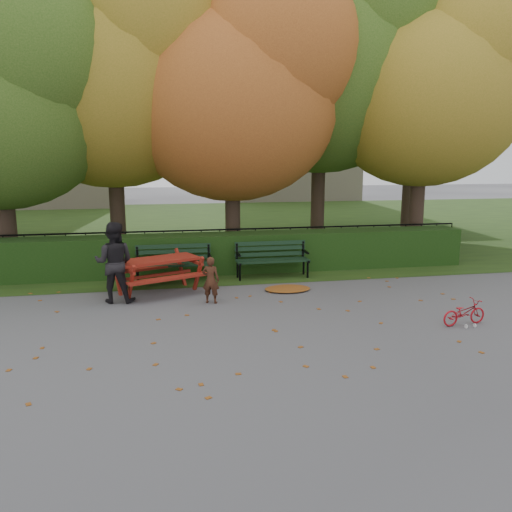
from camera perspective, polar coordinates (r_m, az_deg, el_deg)
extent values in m
plane|color=slate|center=(8.77, 0.14, -8.24)|extent=(90.00, 90.00, 0.00)
plane|color=#1F3613|center=(22.37, -6.85, 3.53)|extent=(90.00, 90.00, 0.00)
cube|color=#BEAE93|center=(35.22, -24.27, 17.61)|extent=(10.00, 7.00, 15.00)
cube|color=#BEAE93|center=(37.51, 3.97, 15.75)|extent=(9.00, 6.00, 12.00)
cube|color=black|center=(12.95, -3.73, 0.35)|extent=(13.00, 0.90, 1.00)
cube|color=black|center=(13.81, -4.14, -0.76)|extent=(14.00, 0.04, 0.04)
cube|color=black|center=(13.65, -4.19, 3.02)|extent=(14.00, 0.04, 0.04)
cylinder|color=black|center=(13.71, -16.71, 0.50)|extent=(0.03, 0.03, 1.00)
cylinder|color=black|center=(13.73, -4.16, 0.95)|extent=(0.03, 0.03, 1.00)
cylinder|color=black|center=(14.39, 7.78, 1.35)|extent=(0.03, 0.03, 1.00)
cylinder|color=black|center=(15.87, 19.84, 1.69)|extent=(0.03, 0.03, 1.00)
cylinder|color=#33231C|center=(14.54, -26.56, 3.62)|extent=(0.44, 0.44, 2.62)
sphere|color=#2D5216|center=(13.77, -24.72, 20.49)|extent=(4.20, 4.20, 4.20)
cylinder|color=#33231C|center=(15.23, -15.58, 5.65)|extent=(0.44, 0.44, 3.15)
ellipsoid|color=olive|center=(15.31, -16.26, 18.32)|extent=(6.40, 6.40, 5.76)
sphere|color=olive|center=(14.74, -12.12, 24.51)|extent=(4.80, 4.80, 4.80)
cylinder|color=#33231C|center=(14.56, -2.68, 5.12)|extent=(0.44, 0.44, 2.80)
ellipsoid|color=#99491C|center=(14.56, -2.79, 16.95)|extent=(6.00, 6.00, 5.40)
sphere|color=#99491C|center=(14.23, 2.17, 22.60)|extent=(4.50, 4.50, 4.50)
cylinder|color=#33231C|center=(16.48, 7.08, 6.96)|extent=(0.44, 0.44, 3.50)
ellipsoid|color=#2D5216|center=(16.64, 7.41, 19.95)|extent=(6.80, 6.80, 6.12)
sphere|color=#2D5216|center=(16.58, 12.89, 25.21)|extent=(5.10, 5.10, 5.10)
cylinder|color=#33231C|center=(16.20, 17.89, 5.52)|extent=(0.44, 0.44, 2.97)
ellipsoid|color=olive|center=(16.24, 18.58, 16.77)|extent=(5.80, 5.80, 5.22)
sphere|color=olive|center=(16.34, 23.54, 21.05)|extent=(4.35, 4.35, 4.35)
cylinder|color=#33231C|center=(20.56, 16.96, 6.87)|extent=(0.44, 0.44, 3.15)
ellipsoid|color=#2D5216|center=(20.62, 17.51, 16.26)|extent=(6.00, 6.00, 5.40)
sphere|color=#2D5216|center=(20.67, 21.50, 19.79)|extent=(4.50, 4.50, 4.50)
cube|color=black|center=(11.81, -9.32, -1.12)|extent=(1.80, 0.12, 0.04)
cube|color=black|center=(11.98, -9.35, -0.94)|extent=(1.80, 0.12, 0.04)
cube|color=black|center=(12.16, -9.37, -0.77)|extent=(1.80, 0.12, 0.04)
cube|color=black|center=(12.23, -9.40, -0.18)|extent=(1.80, 0.05, 0.10)
cube|color=black|center=(12.20, -9.43, 0.51)|extent=(1.80, 0.05, 0.10)
cube|color=black|center=(12.18, -9.44, 1.11)|extent=(1.80, 0.05, 0.10)
cube|color=black|center=(12.00, -13.40, -1.19)|extent=(0.05, 0.55, 0.06)
cube|color=black|center=(12.22, -13.40, 0.11)|extent=(0.05, 0.05, 0.41)
cylinder|color=black|center=(11.86, -13.39, -2.31)|extent=(0.05, 0.05, 0.44)
cylinder|color=black|center=(12.21, -13.33, -1.93)|extent=(0.05, 0.05, 0.44)
cube|color=black|center=(11.98, -13.44, -0.23)|extent=(0.05, 0.45, 0.04)
cube|color=black|center=(12.04, -5.30, -0.88)|extent=(0.05, 0.55, 0.06)
cube|color=black|center=(12.26, -5.45, 0.40)|extent=(0.05, 0.05, 0.41)
cylinder|color=black|center=(11.91, -5.19, -2.00)|extent=(0.05, 0.05, 0.44)
cylinder|color=black|center=(12.26, -5.37, -1.63)|extent=(0.05, 0.05, 0.44)
cube|color=black|center=(12.02, -5.32, 0.07)|extent=(0.05, 0.45, 0.04)
cube|color=black|center=(12.11, 2.10, -0.68)|extent=(1.80, 0.12, 0.04)
cube|color=black|center=(12.28, 1.91, -0.51)|extent=(1.80, 0.12, 0.04)
cube|color=black|center=(12.45, 1.73, -0.35)|extent=(1.80, 0.12, 0.04)
cube|color=black|center=(12.52, 1.64, 0.23)|extent=(1.80, 0.05, 0.10)
cube|color=black|center=(12.49, 1.64, 0.90)|extent=(1.80, 0.05, 0.10)
cube|color=black|center=(12.47, 1.65, 1.49)|extent=(1.80, 0.05, 0.10)
cube|color=black|center=(12.13, -2.01, -0.76)|extent=(0.05, 0.55, 0.06)
cube|color=black|center=(12.34, -2.21, 0.52)|extent=(0.05, 0.05, 0.41)
cylinder|color=black|center=(12.00, -1.86, -1.86)|extent=(0.05, 0.05, 0.44)
cylinder|color=black|center=(12.34, -2.13, -1.50)|extent=(0.05, 0.05, 0.44)
cube|color=black|center=(12.11, -2.03, 0.19)|extent=(0.05, 0.45, 0.04)
cube|color=black|center=(12.50, 5.71, -0.45)|extent=(0.05, 0.55, 0.06)
cube|color=black|center=(12.71, 5.38, 0.78)|extent=(0.05, 0.05, 0.41)
cylinder|color=black|center=(12.37, 5.93, -1.52)|extent=(0.05, 0.05, 0.44)
cylinder|color=black|center=(12.71, 5.46, -1.17)|extent=(0.05, 0.05, 0.44)
cube|color=black|center=(12.48, 5.70, 0.47)|extent=(0.05, 0.45, 0.04)
cube|color=maroon|center=(11.09, -11.25, -0.45)|extent=(1.92, 1.38, 0.06)
cube|color=maroon|center=(10.62, -9.94, -2.54)|extent=(1.73, 0.92, 0.05)
cube|color=maroon|center=(11.68, -12.33, -1.39)|extent=(1.73, 0.92, 0.05)
cube|color=maroon|center=(10.48, -14.10, -3.11)|extent=(0.25, 0.49, 0.86)
cube|color=maroon|center=(11.30, -15.66, -2.17)|extent=(0.25, 0.49, 0.86)
cube|color=maroon|center=(10.84, -14.98, -1.31)|extent=(0.58, 1.25, 0.06)
cube|color=maroon|center=(11.08, -6.63, -2.09)|extent=(0.25, 0.49, 0.86)
cube|color=maroon|center=(11.86, -8.62, -1.27)|extent=(0.25, 0.49, 0.86)
cube|color=maroon|center=(11.41, -7.69, -0.41)|extent=(0.58, 1.25, 0.06)
cube|color=maroon|center=(11.16, -11.19, -2.14)|extent=(1.47, 0.67, 0.06)
ellipsoid|color=brown|center=(11.23, 3.63, -3.74)|extent=(1.21, 1.01, 0.07)
imported|color=#402114|center=(10.16, -5.20, -2.74)|extent=(0.41, 0.34, 0.97)
imported|color=black|center=(10.54, -15.90, -0.70)|extent=(0.91, 0.76, 1.66)
imported|color=#AD0F19|center=(9.61, 22.69, -5.97)|extent=(0.90, 0.41, 0.46)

